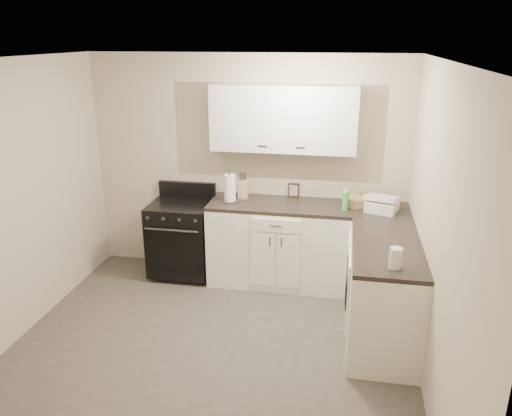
% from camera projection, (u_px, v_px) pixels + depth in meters
% --- Properties ---
extents(floor, '(3.60, 3.60, 0.00)m').
position_uv_depth(floor, '(208.00, 355.00, 4.41)').
color(floor, '#473F38').
rests_on(floor, ground).
extents(ceiling, '(3.60, 3.60, 0.00)m').
position_uv_depth(ceiling, '(197.00, 61.00, 3.59)').
color(ceiling, white).
rests_on(ceiling, wall_back).
extents(wall_back, '(3.60, 0.00, 3.60)m').
position_uv_depth(wall_back, '(247.00, 167.00, 5.67)').
color(wall_back, beige).
rests_on(wall_back, ground).
extents(wall_right, '(0.00, 3.60, 3.60)m').
position_uv_depth(wall_right, '(437.00, 238.00, 3.69)').
color(wall_right, beige).
rests_on(wall_right, ground).
extents(wall_left, '(0.00, 3.60, 3.60)m').
position_uv_depth(wall_left, '(2.00, 209.00, 4.31)').
color(wall_left, beige).
rests_on(wall_left, ground).
extents(wall_front, '(3.60, 0.00, 3.60)m').
position_uv_depth(wall_front, '(95.00, 358.00, 2.33)').
color(wall_front, beige).
rests_on(wall_front, ground).
extents(base_cabinets_back, '(1.55, 0.60, 0.90)m').
position_uv_depth(base_cabinets_back, '(280.00, 245.00, 5.58)').
color(base_cabinets_back, white).
rests_on(base_cabinets_back, floor).
extents(base_cabinets_right, '(0.60, 1.90, 0.90)m').
position_uv_depth(base_cabinets_right, '(381.00, 279.00, 4.79)').
color(base_cabinets_right, white).
rests_on(base_cabinets_right, floor).
extents(countertop_back, '(1.55, 0.60, 0.04)m').
position_uv_depth(countertop_back, '(280.00, 205.00, 5.43)').
color(countertop_back, black).
rests_on(countertop_back, base_cabinets_back).
extents(countertop_right, '(0.60, 1.90, 0.04)m').
position_uv_depth(countertop_right, '(385.00, 234.00, 4.64)').
color(countertop_right, black).
rests_on(countertop_right, base_cabinets_right).
extents(upper_cabinets, '(1.55, 0.30, 0.70)m').
position_uv_depth(upper_cabinets, '(284.00, 118.00, 5.26)').
color(upper_cabinets, silver).
rests_on(upper_cabinets, wall_back).
extents(stove, '(0.68, 0.58, 0.83)m').
position_uv_depth(stove, '(182.00, 238.00, 5.75)').
color(stove, black).
rests_on(stove, floor).
extents(knife_block, '(0.11, 0.10, 0.21)m').
position_uv_depth(knife_block, '(243.00, 189.00, 5.56)').
color(knife_block, '#D3B482').
rests_on(knife_block, countertop_back).
extents(paper_towel, '(0.15, 0.15, 0.31)m').
position_uv_depth(paper_towel, '(230.00, 188.00, 5.44)').
color(paper_towel, white).
rests_on(paper_towel, countertop_back).
extents(soap_bottle, '(0.08, 0.08, 0.20)m').
position_uv_depth(soap_bottle, '(345.00, 201.00, 5.19)').
color(soap_bottle, '#47B955').
rests_on(soap_bottle, countertop_back).
extents(picture_frame, '(0.13, 0.05, 0.16)m').
position_uv_depth(picture_frame, '(294.00, 190.00, 5.62)').
color(picture_frame, black).
rests_on(picture_frame, countertop_back).
extents(wicker_basket, '(0.33, 0.26, 0.09)m').
position_uv_depth(wicker_basket, '(360.00, 202.00, 5.33)').
color(wicker_basket, '#A88C4F').
rests_on(wicker_basket, countertop_right).
extents(countertop_grill, '(0.37, 0.36, 0.11)m').
position_uv_depth(countertop_grill, '(382.00, 206.00, 5.17)').
color(countertop_grill, white).
rests_on(countertop_grill, countertop_right).
extents(glass_jar, '(0.11, 0.11, 0.17)m').
position_uv_depth(glass_jar, '(396.00, 258.00, 3.90)').
color(glass_jar, silver).
rests_on(glass_jar, countertop_right).
extents(oven_mitt_near, '(0.02, 0.15, 0.26)m').
position_uv_depth(oven_mitt_near, '(347.00, 294.00, 4.43)').
color(oven_mitt_near, black).
rests_on(oven_mitt_near, base_cabinets_right).
extents(oven_mitt_far, '(0.02, 0.16, 0.28)m').
position_uv_depth(oven_mitt_far, '(347.00, 287.00, 4.68)').
color(oven_mitt_far, black).
rests_on(oven_mitt_far, base_cabinets_right).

